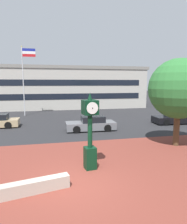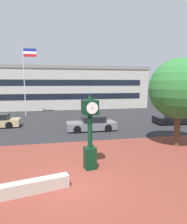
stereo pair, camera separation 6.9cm
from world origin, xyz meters
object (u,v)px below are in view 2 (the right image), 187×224
(street_clock, at_px, (90,131))
(car_street_far, at_px, (175,118))
(plaza_tree, at_px, (181,90))
(car_street_mid, at_px, (92,124))
(flagpole_primary, at_px, (26,75))
(civic_building, at_px, (59,87))

(street_clock, relative_size, car_street_far, 0.86)
(street_clock, distance_m, car_street_far, 14.22)
(car_street_far, bearing_deg, street_clock, 132.96)
(street_clock, height_order, plaza_tree, plaza_tree)
(car_street_mid, distance_m, flagpole_primary, 12.73)
(plaza_tree, distance_m, flagpole_primary, 19.15)
(street_clock, distance_m, flagpole_primary, 18.78)
(car_street_mid, relative_size, car_street_far, 1.00)
(civic_building, bearing_deg, street_clock, -89.22)
(plaza_tree, bearing_deg, car_street_far, 57.58)
(flagpole_primary, bearing_deg, plaza_tree, -52.92)
(street_clock, bearing_deg, civic_building, 83.14)
(street_clock, distance_m, civic_building, 27.62)
(civic_building, bearing_deg, flagpole_primary, -114.91)
(civic_building, bearing_deg, car_street_mid, -84.06)
(car_street_far, relative_size, flagpole_primary, 0.50)
(car_street_far, xyz_separation_m, civic_building, (-11.16, 18.40, 2.88))
(car_street_mid, relative_size, civic_building, 0.15)
(street_clock, height_order, civic_building, civic_building)
(street_clock, xyz_separation_m, plaza_tree, (6.60, 2.59, 1.82))
(street_clock, bearing_deg, car_street_mid, 70.54)
(plaza_tree, relative_size, car_street_mid, 1.33)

